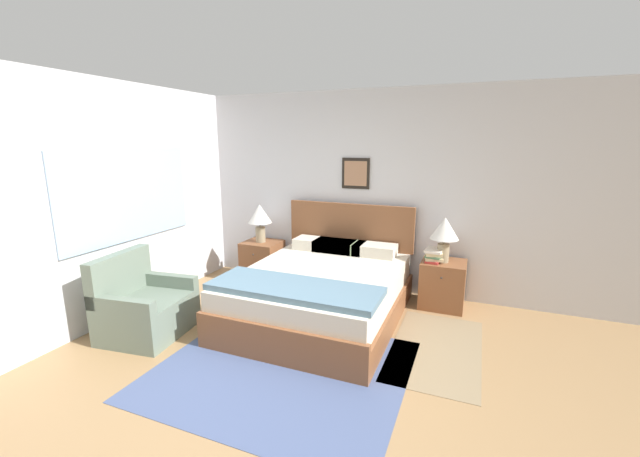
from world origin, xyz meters
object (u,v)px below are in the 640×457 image
(bed, at_px, (322,290))
(table_lamp_by_door, at_px, (445,231))
(nightstand_by_door, at_px, (443,284))
(table_lamp_near_window, at_px, (260,216))
(nightstand_near_window, at_px, (263,261))
(armchair, at_px, (144,308))

(bed, xyz_separation_m, table_lamp_by_door, (1.22, 0.79, 0.62))
(nightstand_by_door, distance_m, table_lamp_by_door, 0.65)
(table_lamp_near_window, bearing_deg, nightstand_near_window, 51.84)
(nightstand_near_window, bearing_deg, armchair, -99.36)
(armchair, xyz_separation_m, nightstand_by_door, (2.79, 1.87, 0.00))
(nightstand_near_window, bearing_deg, table_lamp_by_door, -0.32)
(bed, bearing_deg, nightstand_by_door, 32.82)
(bed, bearing_deg, nightstand_near_window, 147.12)
(armchair, distance_m, table_lamp_near_window, 1.99)
(armchair, xyz_separation_m, table_lamp_near_window, (0.30, 1.86, 0.65))
(armchair, xyz_separation_m, nightstand_near_window, (0.31, 1.87, 0.00))
(bed, xyz_separation_m, armchair, (-1.55, -1.07, -0.04))
(bed, distance_m, table_lamp_near_window, 1.60)
(bed, height_order, table_lamp_by_door, bed)
(armchair, bearing_deg, nightstand_by_door, 116.76)
(nightstand_near_window, xyz_separation_m, nightstand_by_door, (2.48, 0.00, 0.00))
(armchair, bearing_deg, nightstand_near_window, 163.51)
(bed, distance_m, nightstand_by_door, 1.48)
(bed, xyz_separation_m, nightstand_near_window, (-1.24, 0.80, -0.03))
(nightstand_by_door, bearing_deg, nightstand_near_window, 180.00)
(nightstand_by_door, relative_size, table_lamp_near_window, 1.05)
(nightstand_near_window, distance_m, nightstand_by_door, 2.48)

